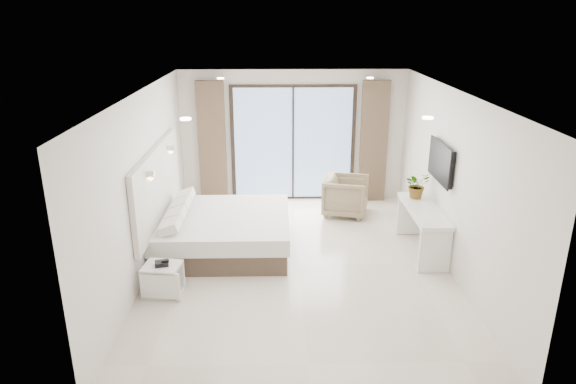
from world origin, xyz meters
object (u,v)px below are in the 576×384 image
console_desk (423,220)px  armchair (346,194)px  bed (223,231)px  nightstand (163,280)px

console_desk → armchair: bearing=121.1°
console_desk → armchair: size_ratio=1.93×
console_desk → armchair: (-1.03, 1.71, -0.15)m
bed → nightstand: (-0.70, -1.47, -0.09)m
nightstand → armchair: armchair is taller
armchair → bed: bearing=138.5°
bed → armchair: 2.72m
nightstand → bed: bearing=72.5°
bed → console_desk: size_ratio=1.33×
nightstand → armchair: 4.20m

